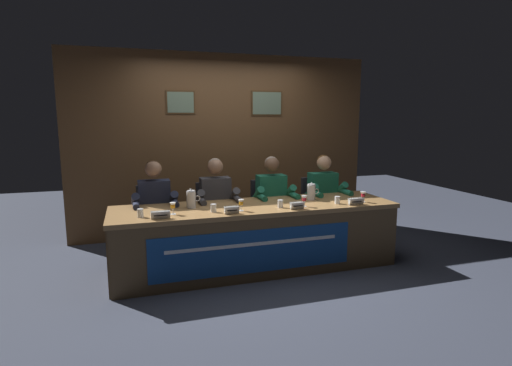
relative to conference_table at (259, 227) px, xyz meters
name	(u,v)px	position (x,y,z in m)	size (l,w,h in m)	color
ground_plane	(256,267)	(0.00, 0.11, -0.50)	(12.00, 12.00, 0.00)	#383D4C
wall_back_panelled	(225,145)	(0.00, 1.65, 0.80)	(4.39, 0.14, 2.60)	brown
conference_table	(259,227)	(0.00, 0.00, 0.00)	(3.19, 0.88, 0.73)	olive
chair_far_left	(155,224)	(-1.08, 0.73, -0.07)	(0.44, 0.45, 0.90)	black
panelist_far_left	(155,205)	(-1.08, 0.54, 0.21)	(0.51, 0.48, 1.22)	black
nameplate_far_left	(161,215)	(-1.07, -0.22, 0.27)	(0.18, 0.06, 0.08)	white
juice_glass_far_left	(173,206)	(-0.94, -0.06, 0.31)	(0.06, 0.06, 0.12)	white
water_cup_far_left	(140,213)	(-1.26, -0.08, 0.26)	(0.06, 0.06, 0.08)	silver
chair_center_left	(214,220)	(-0.36, 0.73, -0.07)	(0.44, 0.45, 0.90)	black
panelist_center_left	(217,201)	(-0.36, 0.54, 0.21)	(0.51, 0.48, 1.22)	black
nameplate_center_left	(232,210)	(-0.36, -0.22, 0.27)	(0.15, 0.06, 0.08)	white
juice_glass_center_left	(241,203)	(-0.23, -0.12, 0.31)	(0.06, 0.06, 0.12)	white
water_cup_center_left	(214,208)	(-0.52, -0.08, 0.26)	(0.06, 0.06, 0.08)	silver
chair_center_right	(268,215)	(0.37, 0.73, -0.07)	(0.44, 0.45, 0.90)	black
panelist_center_right	(273,198)	(0.37, 0.54, 0.21)	(0.51, 0.48, 1.22)	black
nameplate_center_right	(297,206)	(0.36, -0.23, 0.27)	(0.15, 0.06, 0.08)	white
juice_glass_center_right	(304,199)	(0.49, -0.13, 0.31)	(0.06, 0.06, 0.12)	white
water_cup_center_right	(280,204)	(0.22, -0.09, 0.26)	(0.06, 0.06, 0.08)	silver
chair_far_right	(318,212)	(1.09, 0.73, -0.07)	(0.44, 0.45, 0.90)	black
panelist_far_right	(325,194)	(1.09, 0.54, 0.21)	(0.51, 0.48, 1.22)	black
nameplate_far_right	(356,201)	(1.08, -0.22, 0.27)	(0.18, 0.06, 0.08)	white
juice_glass_far_right	(363,195)	(1.24, -0.12, 0.31)	(0.06, 0.06, 0.12)	white
water_cup_far_right	(337,200)	(0.91, -0.10, 0.26)	(0.06, 0.06, 0.08)	silver
water_pitcher_left_side	(191,199)	(-0.71, 0.19, 0.32)	(0.15, 0.10, 0.21)	silver
water_pitcher_right_side	(311,192)	(0.72, 0.19, 0.32)	(0.15, 0.10, 0.21)	silver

